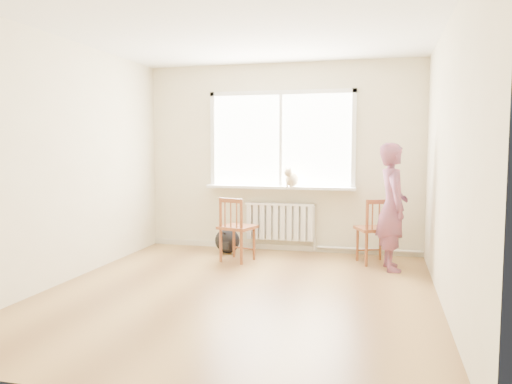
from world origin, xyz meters
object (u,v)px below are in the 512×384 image
Objects in this scene: backpack at (227,241)px; cat at (292,179)px; person at (392,207)px; chair_right at (375,231)px; chair_left at (236,229)px.

cat is at bearing 13.87° from backpack.
person reaches higher than cat.
chair_right is 1.38m from cat.
backpack is at bearing -27.79° from chair_right.
chair_right is 2.07m from backpack.
cat reaches higher than chair_left.
person reaches higher than backpack.
chair_left and chair_right have the same top height.
backpack is (-2.24, 0.41, -0.60)m from person.
backpack is (-2.05, 0.16, -0.25)m from chair_right.
backpack is (-0.88, -0.22, -0.89)m from cat.
person is 1.53m from cat.
person is (0.20, -0.25, 0.35)m from chair_right.
person is 3.78× the size of cat.
chair_left is at bearing -13.50° from chair_right.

